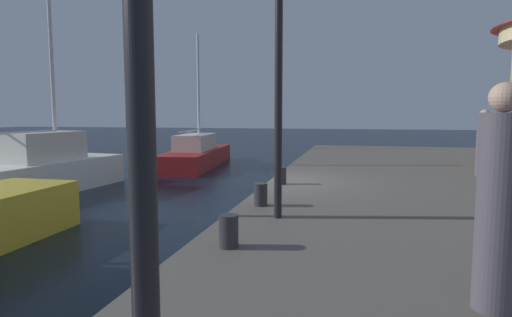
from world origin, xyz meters
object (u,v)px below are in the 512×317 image
(bollard_north, at_px, (281,176))
(bollard_south, at_px, (229,231))
(person_mid_promenade, at_px, (483,145))
(person_far_corner, at_px, (499,205))
(bollard_center, at_px, (261,194))
(sailboat_red, at_px, (196,154))
(lamp_post_mid_promenade, at_px, (279,20))
(sailboat_white, at_px, (42,169))

(bollard_north, bearing_deg, bollard_south, -87.93)
(bollard_south, xyz_separation_m, person_mid_promenade, (4.70, 7.22, 0.61))
(bollard_north, xyz_separation_m, person_mid_promenade, (4.87, 2.41, 0.61))
(bollard_south, bearing_deg, person_far_corner, -22.85)
(bollard_center, bearing_deg, bollard_south, -86.84)
(bollard_center, height_order, person_far_corner, person_far_corner)
(sailboat_red, relative_size, lamp_post_mid_promenade, 1.63)
(sailboat_red, relative_size, bollard_north, 18.08)
(bollard_center, height_order, bollard_south, same)
(person_mid_promenade, bearing_deg, bollard_center, -135.18)
(sailboat_white, bearing_deg, lamp_post_mid_promenade, -30.34)
(bollard_north, bearing_deg, sailboat_red, 121.61)
(lamp_post_mid_promenade, height_order, bollard_north, lamp_post_mid_promenade)
(sailboat_white, bearing_deg, sailboat_red, 72.66)
(sailboat_red, distance_m, person_far_corner, 17.02)
(lamp_post_mid_promenade, bearing_deg, bollard_center, 119.34)
(bollard_north, bearing_deg, lamp_post_mid_promenade, -81.22)
(lamp_post_mid_promenade, bearing_deg, sailboat_red, 116.28)
(bollard_north, bearing_deg, bollard_center, -89.04)
(bollard_north, bearing_deg, person_mid_promenade, 26.37)
(bollard_center, xyz_separation_m, bollard_south, (0.13, -2.42, 0.00))
(lamp_post_mid_promenade, xyz_separation_m, bollard_south, (-0.32, -1.61, -2.82))
(sailboat_white, bearing_deg, bollard_center, -27.29)
(bollard_north, relative_size, person_far_corner, 0.21)
(sailboat_white, height_order, bollard_center, sailboat_white)
(sailboat_white, distance_m, person_mid_promenade, 12.69)
(sailboat_red, xyz_separation_m, sailboat_white, (-2.27, -7.28, 0.14))
(sailboat_white, distance_m, bollard_north, 7.94)
(bollard_south, height_order, person_mid_promenade, person_mid_promenade)
(bollard_south, distance_m, person_far_corner, 2.93)
(person_far_corner, distance_m, person_mid_promenade, 8.58)
(sailboat_white, height_order, bollard_north, sailboat_white)
(person_mid_promenade, bearing_deg, sailboat_white, -176.47)
(sailboat_white, height_order, person_mid_promenade, sailboat_white)
(lamp_post_mid_promenade, distance_m, person_mid_promenade, 7.45)
(person_far_corner, bearing_deg, bollard_north, 115.34)
(person_mid_promenade, bearing_deg, lamp_post_mid_promenade, -127.98)
(bollard_north, distance_m, bollard_center, 2.39)
(person_far_corner, bearing_deg, lamp_post_mid_promenade, 130.31)
(sailboat_white, relative_size, bollard_north, 17.63)
(bollard_north, height_order, person_mid_promenade, person_mid_promenade)
(sailboat_red, xyz_separation_m, bollard_north, (5.49, -8.92, 0.43))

